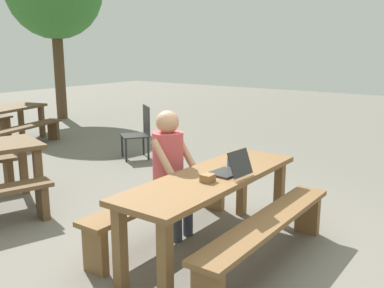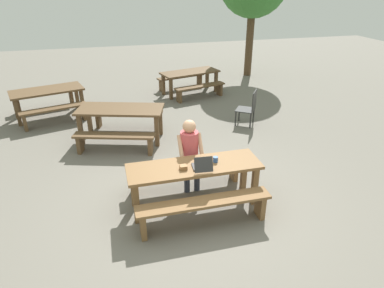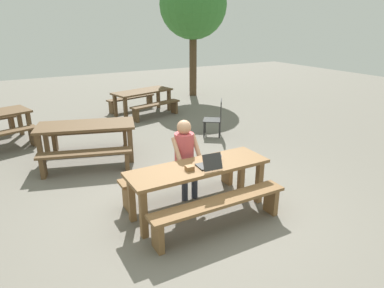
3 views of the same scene
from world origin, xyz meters
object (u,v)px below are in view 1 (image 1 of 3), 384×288
Objects in this scene: laptop at (231,169)px; person_seated at (171,163)px; picnic_table_rear at (1,114)px; plastic_chair at (140,131)px; coffee_mug at (231,162)px; small_pouch at (208,178)px; picnic_table_front at (212,187)px.

person_seated is at bearing -83.30° from laptop.
laptop is at bearing -116.86° from picnic_table_rear.
plastic_chair reaches higher than picnic_table_rear.
coffee_mug is 0.07× the size of person_seated.
picnic_table_rear is (1.34, 6.02, -0.20)m from laptop.
person_seated is 1.41× the size of plastic_chair.
laptop is at bearing -149.10° from coffee_mug.
small_pouch is 0.12× the size of plastic_chair.
coffee_mug is at bearing 2.47° from picnic_table_front.
small_pouch is at bearing -3.12° from plastic_chair.
small_pouch is 1.22× the size of coffee_mug.
coffee_mug is at bearing 9.64° from small_pouch.
plastic_chair is (1.85, 2.92, -0.32)m from coffee_mug.
person_seated reaches higher than small_pouch.
laptop is 0.27× the size of person_seated.
picnic_table_front is 6.13× the size of laptop.
plastic_chair is (2.14, 2.40, -0.29)m from person_seated.
person_seated is at bearing 67.18° from small_pouch.
person_seated reaches higher than plastic_chair.
person_seated is (0.06, 0.54, 0.13)m from picnic_table_front.
picnic_table_front is at bearing -117.99° from picnic_table_rear.
person_seated is (0.26, 0.62, -0.02)m from small_pouch.
picnic_table_front is 2.35× the size of plastic_chair.
picnic_table_rear is (1.43, 5.88, -0.03)m from picnic_table_front.
picnic_table_rear is at bearing -97.91° from laptop.
picnic_table_rear is (1.62, 5.96, -0.17)m from small_pouch.
coffee_mug is 0.60m from person_seated.
laptop is 3.16× the size of small_pouch.
picnic_table_front is 0.24m from laptop.
picnic_table_front is at bearing -1.51° from plastic_chair.
person_seated reaches higher than laptop.
plastic_chair is at bearing 51.44° from small_pouch.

